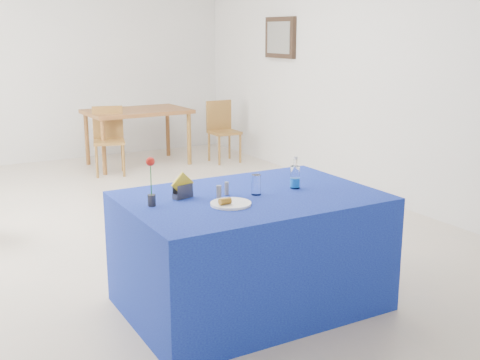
% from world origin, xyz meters
% --- Properties ---
extents(floor, '(7.00, 7.00, 0.00)m').
position_xyz_m(floor, '(0.00, 0.00, 0.00)').
color(floor, '#C0B39F').
rests_on(floor, ground).
extents(room_shell, '(7.00, 7.00, 7.00)m').
position_xyz_m(room_shell, '(0.00, 0.00, 1.75)').
color(room_shell, silver).
rests_on(room_shell, ground).
extents(picture_frame, '(0.06, 0.64, 0.52)m').
position_xyz_m(picture_frame, '(2.47, 1.60, 1.70)').
color(picture_frame, black).
rests_on(picture_frame, room_shell).
extents(picture_art, '(0.02, 0.52, 0.40)m').
position_xyz_m(picture_art, '(2.44, 1.60, 1.70)').
color(picture_art, '#998C66').
rests_on(picture_art, room_shell).
extents(plate, '(0.25, 0.25, 0.01)m').
position_xyz_m(plate, '(-0.24, -2.02, 0.77)').
color(plate, white).
rests_on(plate, blue_table).
extents(drinking_glass, '(0.06, 0.06, 0.13)m').
position_xyz_m(drinking_glass, '(0.02, -1.89, 0.82)').
color(drinking_glass, white).
rests_on(drinking_glass, blue_table).
extents(salt_shaker, '(0.03, 0.03, 0.08)m').
position_xyz_m(salt_shaker, '(-0.15, -1.81, 0.80)').
color(salt_shaker, gray).
rests_on(salt_shaker, blue_table).
extents(pepper_shaker, '(0.03, 0.03, 0.08)m').
position_xyz_m(pepper_shaker, '(-0.24, -1.86, 0.80)').
color(pepper_shaker, slate).
rests_on(pepper_shaker, blue_table).
extents(blue_table, '(1.60, 1.10, 0.76)m').
position_xyz_m(blue_table, '(-0.02, -1.88, 0.38)').
color(blue_table, navy).
rests_on(blue_table, floor).
extents(water_bottle, '(0.07, 0.07, 0.21)m').
position_xyz_m(water_bottle, '(0.33, -1.88, 0.83)').
color(water_bottle, white).
rests_on(water_bottle, blue_table).
extents(napkin_holder, '(0.15, 0.09, 0.17)m').
position_xyz_m(napkin_holder, '(-0.42, -1.73, 0.81)').
color(napkin_holder, '#3B3B40').
rests_on(napkin_holder, blue_table).
extents(rose_vase, '(0.05, 0.05, 0.30)m').
position_xyz_m(rose_vase, '(-0.66, -1.80, 0.91)').
color(rose_vase, '#25252A').
rests_on(rose_vase, blue_table).
extents(oak_table, '(1.36, 0.90, 0.76)m').
position_xyz_m(oak_table, '(0.86, 2.64, 0.68)').
color(oak_table, brown).
rests_on(oak_table, floor).
extents(chair_bg_left, '(0.47, 0.47, 0.85)m').
position_xyz_m(chair_bg_left, '(0.36, 2.32, 0.49)').
color(chair_bg_left, brown).
rests_on(chair_bg_left, floor).
extents(chair_bg_right, '(0.38, 0.38, 0.84)m').
position_xyz_m(chair_bg_right, '(1.97, 2.28, 0.49)').
color(chair_bg_right, brown).
rests_on(chair_bg_right, floor).
extents(banana_pieces, '(0.07, 0.04, 0.04)m').
position_xyz_m(banana_pieces, '(-0.29, -2.04, 0.79)').
color(banana_pieces, orange).
rests_on(banana_pieces, plate).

